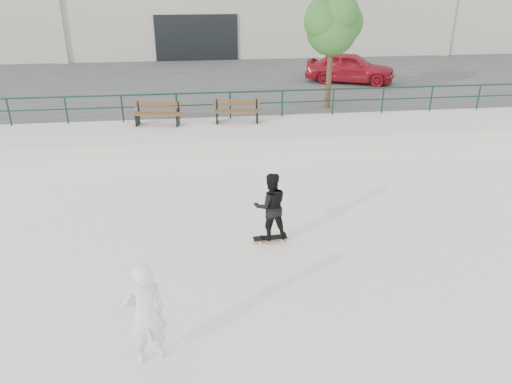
{
  "coord_description": "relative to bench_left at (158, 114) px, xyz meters",
  "views": [
    {
      "loc": [
        -0.35,
        -7.72,
        5.78
      ],
      "look_at": [
        0.88,
        2.0,
        1.35
      ],
      "focal_mm": 35.0,
      "sensor_mm": 36.0,
      "label": 1
    }
  ],
  "objects": [
    {
      "name": "ground",
      "position": [
        1.69,
        -10.26,
        -0.91
      ],
      "size": [
        120.0,
        120.0,
        0.0
      ],
      "primitive_type": "plane",
      "color": "silver",
      "rests_on": "ground"
    },
    {
      "name": "ledge",
      "position": [
        1.69,
        -0.76,
        -0.66
      ],
      "size": [
        30.0,
        3.0,
        0.5
      ],
      "primitive_type": "cube",
      "color": "beige",
      "rests_on": "ground"
    },
    {
      "name": "parking_strip",
      "position": [
        1.69,
        7.74,
        -0.66
      ],
      "size": [
        60.0,
        14.0,
        0.5
      ],
      "primitive_type": "cube",
      "color": "#3B3B3B",
      "rests_on": "ground"
    },
    {
      "name": "railing",
      "position": [
        1.69,
        0.54,
        0.34
      ],
      "size": [
        28.0,
        0.06,
        1.03
      ],
      "color": "#133622",
      "rests_on": "ledge"
    },
    {
      "name": "bench_left",
      "position": [
        0.0,
        0.0,
        0.0
      ],
      "size": [
        1.84,
        0.8,
        0.82
      ],
      "rotation": [
        0.0,
        0.0,
        -0.16
      ],
      "color": "#50311B",
      "rests_on": "ledge"
    },
    {
      "name": "bench_right",
      "position": [
        2.89,
        0.0,
        -0.0
      ],
      "size": [
        1.81,
        0.66,
        0.82
      ],
      "rotation": [
        0.0,
        0.0,
        -0.08
      ],
      "color": "#50311B",
      "rests_on": "ledge"
    },
    {
      "name": "tree",
      "position": [
        6.8,
        1.63,
        2.88
      ],
      "size": [
        2.46,
        2.19,
        4.38
      ],
      "color": "#4B3925",
      "rests_on": "parking_strip"
    },
    {
      "name": "red_car",
      "position": [
        9.1,
        6.27,
        0.33
      ],
      "size": [
        4.66,
        3.28,
        1.47
      ],
      "primitive_type": "imported",
      "rotation": [
        0.0,
        0.0,
        1.17
      ],
      "color": "maroon",
      "rests_on": "parking_strip"
    },
    {
      "name": "skateboard",
      "position": [
        2.92,
        -8.06,
        -0.83
      ],
      "size": [
        0.79,
        0.25,
        0.09
      ],
      "rotation": [
        0.0,
        0.0,
        0.06
      ],
      "color": "black",
      "rests_on": "ground"
    },
    {
      "name": "standing_skater",
      "position": [
        2.92,
        -8.06,
        -0.02
      ],
      "size": [
        0.81,
        0.65,
        1.59
      ],
      "primitive_type": "imported",
      "rotation": [
        0.0,
        0.0,
        3.21
      ],
      "color": "black",
      "rests_on": "skateboard"
    },
    {
      "name": "seated_skater",
      "position": [
        0.42,
        -11.57,
        -0.02
      ],
      "size": [
        0.74,
        0.6,
        1.77
      ],
      "primitive_type": "imported",
      "rotation": [
        0.0,
        0.0,
        3.45
      ],
      "color": "white",
      "rests_on": "ground"
    }
  ]
}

